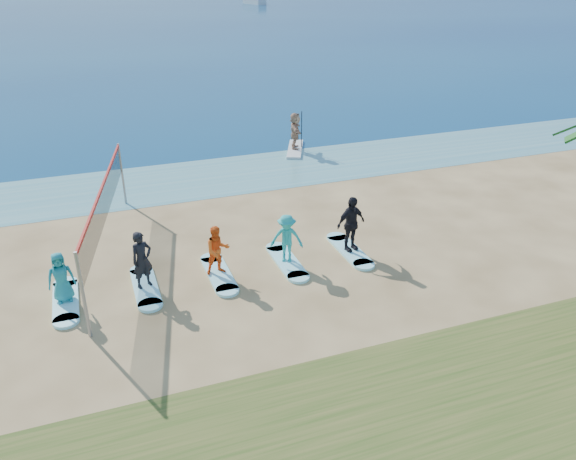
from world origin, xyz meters
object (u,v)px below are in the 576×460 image
object	(u,v)px
student_2	(217,250)
boat_offshore_b	(255,4)
student_0	(61,277)
surfboard_4	(350,250)
surfboard_2	(219,274)
student_4	(351,224)
surfboard_1	(146,287)
student_3	(287,238)
student_1	(142,260)
paddleboarder	(295,131)
paddleboard	(295,149)
volleyball_net	(104,203)
surfboard_3	(287,262)
surfboard_0	(66,301)

from	to	relation	value
student_2	boat_offshore_b	bearing A→B (deg)	69.35
boat_offshore_b	student_0	xyz separation A→B (m)	(-40.08, -111.77, 0.84)
surfboard_4	surfboard_2	bearing A→B (deg)	180.00
student_4	surfboard_2	bearing A→B (deg)	166.34
student_0	surfboard_1	size ratio (longest dim) A/B	0.68
surfboard_1	surfboard_4	xyz separation A→B (m)	(6.77, 0.00, 0.00)
boat_offshore_b	student_3	xyz separation A→B (m)	(-33.31, -111.77, 0.89)
student_1	paddleboarder	bearing A→B (deg)	27.03
student_2	student_3	size ratio (longest dim) A/B	0.98
paddleboard	student_3	bearing A→B (deg)	-88.27
paddleboard	boat_offshore_b	size ratio (longest dim) A/B	0.48
student_2	student_4	distance (m)	4.51
boat_offshore_b	surfboard_4	distance (m)	116.00
volleyball_net	paddleboard	distance (m)	13.15
student_0	student_2	distance (m)	4.51
paddleboard	student_1	size ratio (longest dim) A/B	1.70
surfboard_1	student_3	xyz separation A→B (m)	(4.51, 0.00, 0.85)
paddleboard	student_2	size ratio (longest dim) A/B	1.91
student_1	student_4	size ratio (longest dim) A/B	0.93
student_1	student_3	world-z (taller)	student_1
student_1	student_2	size ratio (longest dim) A/B	1.12
student_0	student_3	xyz separation A→B (m)	(6.77, 0.00, 0.05)
student_0	surfboard_3	bearing A→B (deg)	-4.61
student_0	surfboard_0	bearing A→B (deg)	0.00
surfboard_3	student_3	xyz separation A→B (m)	(0.00, 0.00, 0.85)
paddleboarder	surfboard_3	world-z (taller)	paddleboarder
boat_offshore_b	student_1	world-z (taller)	student_1
paddleboard	student_0	distance (m)	15.81
surfboard_1	student_3	world-z (taller)	student_3
surfboard_4	student_3	bearing A→B (deg)	180.00
surfboard_0	student_1	world-z (taller)	student_1
surfboard_3	surfboard_4	size ratio (longest dim) A/B	1.00
surfboard_4	student_4	xyz separation A→B (m)	(0.00, 0.00, 0.99)
surfboard_0	student_4	bearing A→B (deg)	0.00
surfboard_1	student_3	size ratio (longest dim) A/B	1.37
paddleboarder	boat_offshore_b	distance (m)	104.75
volleyball_net	surfboard_4	bearing A→B (deg)	-18.22
surfboard_2	student_0	bearing A→B (deg)	180.00
paddleboard	student_4	size ratio (longest dim) A/B	1.58
student_1	surfboard_2	xyz separation A→B (m)	(2.26, 0.00, -0.93)
boat_offshore_b	surfboard_1	xyz separation A→B (m)	(-37.82, -111.77, 0.04)
surfboard_4	surfboard_0	bearing A→B (deg)	180.00
boat_offshore_b	student_2	bearing A→B (deg)	-123.43
surfboard_1	surfboard_3	bearing A→B (deg)	0.00
surfboard_1	surfboard_3	distance (m)	4.51
student_1	surfboard_3	distance (m)	4.61
surfboard_4	boat_offshore_b	bearing A→B (deg)	74.47
paddleboard	surfboard_3	world-z (taller)	paddleboard
student_0	student_2	bearing A→B (deg)	-4.61
paddleboarder	surfboard_0	world-z (taller)	paddleboarder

